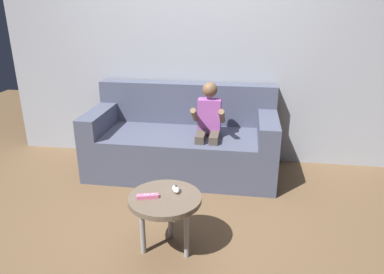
{
  "coord_description": "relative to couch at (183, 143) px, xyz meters",
  "views": [
    {
      "loc": [
        0.51,
        -2.25,
        1.63
      ],
      "look_at": [
        0.11,
        0.43,
        0.6
      ],
      "focal_mm": 34.04,
      "sensor_mm": 36.0,
      "label": 1
    }
  ],
  "objects": [
    {
      "name": "ground_plane",
      "position": [
        0.09,
        -1.07,
        -0.3
      ],
      "size": [
        8.12,
        8.12,
        0.0
      ],
      "primitive_type": "plane",
      "color": "brown"
    },
    {
      "name": "wall_back",
      "position": [
        0.09,
        0.4,
        0.95
      ],
      "size": [
        4.06,
        0.05,
        2.5
      ],
      "primitive_type": "cube",
      "color": "#999EA8",
      "rests_on": "ground"
    },
    {
      "name": "couch",
      "position": [
        0.0,
        0.0,
        0.0
      ],
      "size": [
        1.81,
        0.8,
        0.84
      ],
      "color": "#474C60",
      "rests_on": "ground"
    },
    {
      "name": "person_seated_on_couch",
      "position": [
        0.27,
        -0.17,
        0.24
      ],
      "size": [
        0.3,
        0.37,
        0.94
      ],
      "color": "#4C4238",
      "rests_on": "ground"
    },
    {
      "name": "coffee_table",
      "position": [
        0.11,
        -1.28,
        0.07
      ],
      "size": [
        0.48,
        0.48,
        0.42
      ],
      "color": "brown",
      "rests_on": "ground"
    },
    {
      "name": "game_remote_pink_near_edge",
      "position": [
        0.0,
        -1.31,
        0.14
      ],
      "size": [
        0.14,
        0.07,
        0.03
      ],
      "color": "pink",
      "rests_on": "coffee_table"
    },
    {
      "name": "nunchuk_white",
      "position": [
        0.17,
        -1.21,
        0.15
      ],
      "size": [
        0.08,
        0.1,
        0.05
      ],
      "color": "white",
      "rests_on": "coffee_table"
    }
  ]
}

